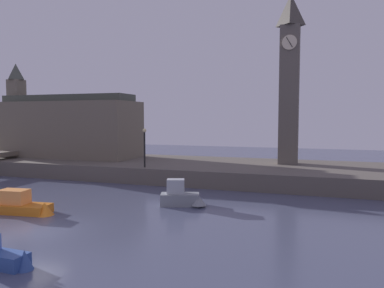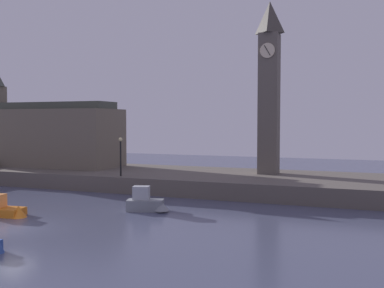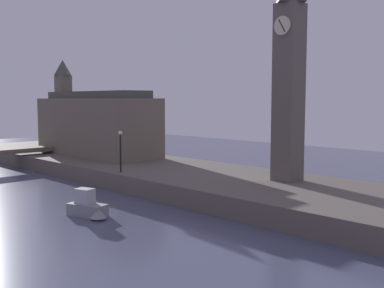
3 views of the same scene
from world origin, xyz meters
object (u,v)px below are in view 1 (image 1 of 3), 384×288
clock_tower (289,77)px  parliament_hall (66,127)px  boat_cruiser_grey (182,197)px  streetlamp (145,143)px  boat_patrol_orange (25,206)px

clock_tower → parliament_hall: (-25.38, -1.15, -5.00)m
clock_tower → boat_cruiser_grey: (-6.16, -13.94, -9.41)m
streetlamp → clock_tower: bearing=28.9°
clock_tower → parliament_hall: size_ratio=0.99×
boat_patrol_orange → boat_cruiser_grey: bearing=30.0°
clock_tower → boat_patrol_orange: size_ratio=3.52×
streetlamp → boat_patrol_orange: size_ratio=0.77×
streetlamp → boat_patrol_orange: streetlamp is taller
clock_tower → parliament_hall: clock_tower is taller
clock_tower → streetlamp: size_ratio=4.59×
parliament_hall → streetlamp: bearing=-23.8°
parliament_hall → boat_cruiser_grey: 23.50m
parliament_hall → boat_cruiser_grey: (19.21, -12.79, -4.41)m
boat_cruiser_grey → streetlamp: bearing=131.6°
clock_tower → boat_patrol_orange: (-15.00, -19.04, -9.57)m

